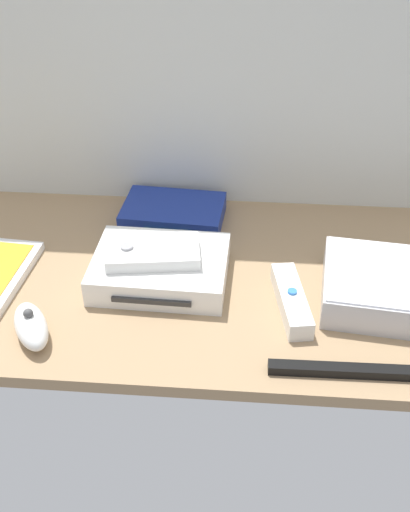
{
  "coord_description": "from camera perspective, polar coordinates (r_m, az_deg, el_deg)",
  "views": [
    {
      "loc": [
        6.14,
        -78.3,
        61.12
      ],
      "look_at": [
        0.0,
        0.0,
        4.0
      ],
      "focal_mm": 43.1,
      "sensor_mm": 36.0,
      "label": 1
    }
  ],
  "objects": [
    {
      "name": "remote_wand",
      "position": [
        0.93,
        8.01,
        -4.08
      ],
      "size": [
        6.04,
        15.19,
        3.4
      ],
      "rotation": [
        0.0,
        0.0,
        0.17
      ],
      "color": "white",
      "rests_on": "ground_plane"
    },
    {
      "name": "ground_plane",
      "position": [
        1.0,
        0.0,
        -2.31
      ],
      "size": [
        100.0,
        48.0,
        2.0
      ],
      "primitive_type": "cube",
      "color": "#9E7F5B",
      "rests_on": "ground"
    },
    {
      "name": "back_wall",
      "position": [
        1.07,
        1.1,
        20.25
      ],
      "size": [
        110.0,
        1.2,
        64.0
      ],
      "primitive_type": "cube",
      "color": "silver",
      "rests_on": "ground"
    },
    {
      "name": "game_console",
      "position": [
        0.98,
        -4.16,
        -1.15
      ],
      "size": [
        21.48,
        17.0,
        4.4
      ],
      "rotation": [
        0.0,
        0.0,
        -0.03
      ],
      "color": "white",
      "rests_on": "ground_plane"
    },
    {
      "name": "sensor_bar",
      "position": [
        0.86,
        14.04,
        -10.32
      ],
      "size": [
        24.03,
        2.17,
        1.4
      ],
      "primitive_type": "cube",
      "rotation": [
        0.0,
        0.0,
        0.02
      ],
      "color": "black",
      "rests_on": "ground_plane"
    },
    {
      "name": "network_router",
      "position": [
        1.12,
        -2.95,
        4.03
      ],
      "size": [
        18.79,
        13.27,
        3.4
      ],
      "rotation": [
        0.0,
        0.0,
        -0.07
      ],
      "color": "navy",
      "rests_on": "ground_plane"
    },
    {
      "name": "remote_nunchuk",
      "position": [
        0.91,
        -15.85,
        -6.26
      ],
      "size": [
        8.69,
        10.88,
        5.1
      ],
      "rotation": [
        0.0,
        0.0,
        0.51
      ],
      "color": "white",
      "rests_on": "ground_plane"
    },
    {
      "name": "mini_computer",
      "position": [
        0.97,
        15.91,
        -2.7
      ],
      "size": [
        18.79,
        18.79,
        5.3
      ],
      "rotation": [
        0.0,
        0.0,
        -0.11
      ],
      "color": "silver",
      "rests_on": "ground_plane"
    },
    {
      "name": "remote_classic_pad",
      "position": [
        0.96,
        -4.85,
        0.36
      ],
      "size": [
        15.36,
        9.89,
        2.4
      ],
      "rotation": [
        0.0,
        0.0,
        0.14
      ],
      "color": "white",
      "rests_on": "game_console"
    }
  ]
}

